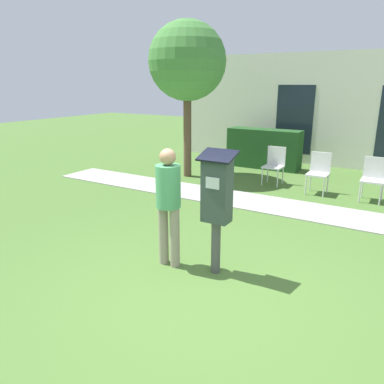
{
  "coord_description": "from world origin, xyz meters",
  "views": [
    {
      "loc": [
        1.8,
        -3.33,
        2.36
      ],
      "look_at": [
        -0.5,
        0.51,
        1.05
      ],
      "focal_mm": 35.0,
      "sensor_mm": 36.0,
      "label": 1
    }
  ],
  "objects_px": {
    "outdoor_chair_left": "(275,162)",
    "outdoor_chair_right": "(374,176)",
    "outdoor_chair_middle": "(319,170)",
    "person_standing": "(168,199)",
    "parking_meter": "(217,197)"
  },
  "relations": [
    {
      "from": "outdoor_chair_left",
      "to": "outdoor_chair_right",
      "type": "relative_size",
      "value": 1.0
    },
    {
      "from": "outdoor_chair_left",
      "to": "outdoor_chair_right",
      "type": "xyz_separation_m",
      "value": [
        2.18,
        -0.22,
        0.0
      ]
    },
    {
      "from": "outdoor_chair_middle",
      "to": "person_standing",
      "type": "bearing_deg",
      "value": -104.89
    },
    {
      "from": "parking_meter",
      "to": "person_standing",
      "type": "bearing_deg",
      "value": -168.14
    },
    {
      "from": "person_standing",
      "to": "outdoor_chair_right",
      "type": "height_order",
      "value": "person_standing"
    },
    {
      "from": "parking_meter",
      "to": "outdoor_chair_left",
      "type": "bearing_deg",
      "value": 100.19
    },
    {
      "from": "parking_meter",
      "to": "outdoor_chair_right",
      "type": "bearing_deg",
      "value": 73.0
    },
    {
      "from": "parking_meter",
      "to": "outdoor_chair_right",
      "type": "relative_size",
      "value": 1.77
    },
    {
      "from": "parking_meter",
      "to": "outdoor_chair_left",
      "type": "xyz_separation_m",
      "value": [
        -0.83,
        4.63,
        -0.49
      ]
    },
    {
      "from": "parking_meter",
      "to": "person_standing",
      "type": "xyz_separation_m",
      "value": [
        -0.63,
        -0.13,
        -0.09
      ]
    },
    {
      "from": "person_standing",
      "to": "outdoor_chair_right",
      "type": "xyz_separation_m",
      "value": [
        1.98,
        4.54,
        -0.4
      ]
    },
    {
      "from": "parking_meter",
      "to": "person_standing",
      "type": "relative_size",
      "value": 1.01
    },
    {
      "from": "parking_meter",
      "to": "outdoor_chair_middle",
      "type": "bearing_deg",
      "value": 86.64
    },
    {
      "from": "outdoor_chair_left",
      "to": "outdoor_chair_right",
      "type": "height_order",
      "value": "same"
    },
    {
      "from": "outdoor_chair_middle",
      "to": "outdoor_chair_left",
      "type": "bearing_deg",
      "value": 164.51
    }
  ]
}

